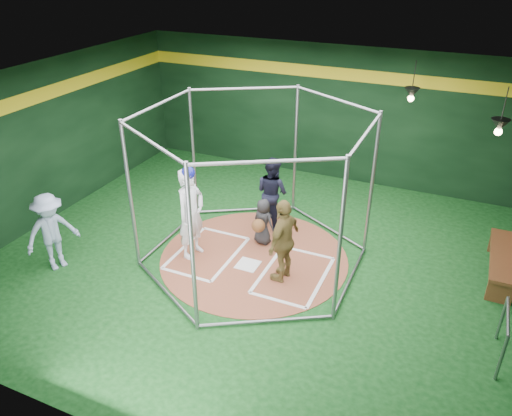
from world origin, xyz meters
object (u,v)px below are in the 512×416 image
at_px(batter_figure, 191,212).
at_px(umpire, 272,192).
at_px(visitor_leopard, 284,240).
at_px(dugout_bench, 510,251).

height_order(batter_figure, umpire, batter_figure).
bearing_deg(visitor_leopard, dugout_bench, 123.34).
bearing_deg(batter_figure, visitor_leopard, -0.64).
relative_size(visitor_leopard, dugout_bench, 0.85).
relative_size(umpire, dugout_bench, 0.83).
relative_size(batter_figure, dugout_bench, 1.00).
bearing_deg(batter_figure, dugout_bench, 16.58).
xyz_separation_m(visitor_leopard, dugout_bench, (3.86, 1.76, -0.26)).
height_order(visitor_leopard, umpire, visitor_leopard).
bearing_deg(visitor_leopard, batter_figure, -81.81).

